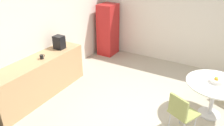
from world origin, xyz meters
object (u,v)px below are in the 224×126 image
Objects in this scene: mug_green at (42,57)px; fruit_bowl at (217,81)px; chair_olive at (181,111)px; round_table at (215,89)px; mug_white at (62,45)px; coffee_maker at (59,42)px; locker_cabinet at (108,30)px.

fruit_bowl is at bearing -72.27° from mug_green.
fruit_bowl reaches higher than chair_olive.
round_table is 0.18m from fruit_bowl.
round_table is at bearing -170.58° from fruit_bowl.
mug_white is 1.00× the size of mug_green.
mug_green is (-0.76, -0.10, 0.00)m from mug_white.
mug_green is 0.40× the size of coffee_maker.
mug_white reaches higher than fruit_bowl.
round_table is (-1.70, -3.42, -0.20)m from locker_cabinet.
locker_cabinet is at bearing 49.31° from chair_olive.
fruit_bowl is 0.80× the size of coffee_maker.
fruit_bowl is (0.89, -0.42, 0.27)m from chair_olive.
mug_green is at bearing -172.76° from mug_white.
chair_olive is at bearing -98.15° from coffee_maker.
locker_cabinet reaches higher than mug_green.
coffee_maker is at bearing 97.26° from fruit_bowl.
chair_olive is (-2.58, -3.00, -0.29)m from locker_cabinet.
chair_olive is 6.43× the size of mug_green.
fruit_bowl is at bearing -84.46° from mug_white.
round_table is at bearing -25.84° from chair_olive.
coffee_maker reaches higher than mug_green.
mug_white is at bearing 13.51° from coffee_maker.
fruit_bowl is at bearing -25.40° from chair_olive.
round_table is 0.98m from chair_olive.
coffee_maker is at bearing -166.49° from mug_white.
locker_cabinet is at bearing -0.59° from mug_green.
mug_white and mug_green have the same top height.
fruit_bowl is at bearing -116.23° from locker_cabinet.
round_table is at bearing -72.47° from mug_green.
locker_cabinet is 2.79m from mug_green.
mug_white is at bearing 7.24° from mug_green.
chair_olive is 3.20m from mug_white.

